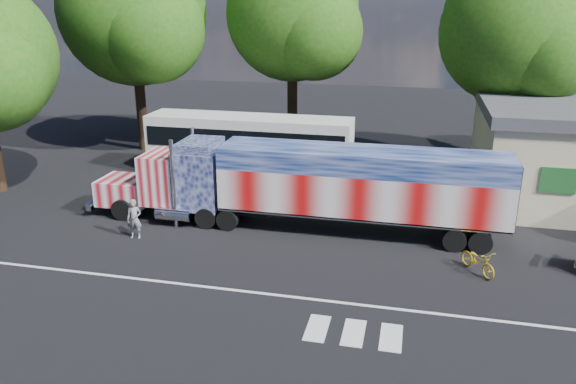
% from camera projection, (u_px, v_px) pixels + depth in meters
% --- Properties ---
extents(ground, '(100.00, 100.00, 0.00)m').
position_uv_depth(ground, '(272.00, 258.00, 23.46)').
color(ground, black).
extents(lane_markings, '(30.00, 2.67, 0.01)m').
position_uv_depth(lane_markings, '(292.00, 308.00, 19.62)').
color(lane_markings, silver).
rests_on(lane_markings, ground).
extents(semi_truck, '(19.86, 3.14, 4.23)m').
position_uv_depth(semi_truck, '(308.00, 184.00, 25.80)').
color(semi_truck, black).
rests_on(semi_truck, ground).
extents(coach_bus, '(12.42, 2.89, 3.61)m').
position_uv_depth(coach_bus, '(249.00, 145.00, 33.95)').
color(coach_bus, white).
rests_on(coach_bus, ground).
extents(woman, '(0.73, 0.55, 1.82)m').
position_uv_depth(woman, '(134.00, 219.00, 25.14)').
color(woman, slate).
rests_on(woman, ground).
extents(bicycle, '(1.64, 1.94, 1.00)m').
position_uv_depth(bicycle, '(478.00, 261.00, 22.04)').
color(bicycle, gold).
rests_on(bicycle, ground).
extents(tree_nw_a, '(10.31, 9.81, 14.38)m').
position_uv_depth(tree_nw_a, '(135.00, 12.00, 37.27)').
color(tree_nw_a, black).
rests_on(tree_nw_a, ground).
extents(tree_ne_a, '(8.78, 8.36, 12.61)m').
position_uv_depth(tree_ne_a, '(515.00, 33.00, 32.58)').
color(tree_ne_a, black).
rests_on(tree_ne_a, ground).
extents(tree_n_mid, '(9.37, 8.92, 13.73)m').
position_uv_depth(tree_n_mid, '(295.00, 15.00, 37.56)').
color(tree_n_mid, black).
rests_on(tree_n_mid, ground).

